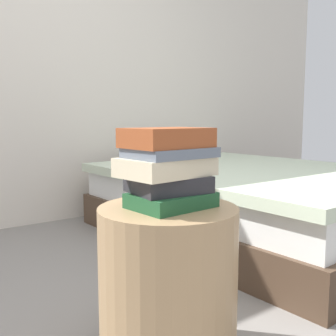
# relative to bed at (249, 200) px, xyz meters

# --- Properties ---
(bed) EXTENTS (1.61, 2.06, 0.62)m
(bed) POSITION_rel_bed_xyz_m (0.00, 0.00, 0.00)
(bed) COLOR #4C3828
(bed) RESTS_ON ground_plane
(side_table) EXTENTS (0.45, 0.45, 0.51)m
(side_table) POSITION_rel_bed_xyz_m (-1.30, -0.83, 0.02)
(side_table) COLOR tan
(side_table) RESTS_ON ground_plane
(book_forest) EXTENTS (0.26, 0.20, 0.05)m
(book_forest) POSITION_rel_bed_xyz_m (-1.30, -0.84, 0.30)
(book_forest) COLOR #1E512D
(book_forest) RESTS_ON side_table
(book_charcoal) EXTENTS (0.25, 0.21, 0.05)m
(book_charcoal) POSITION_rel_bed_xyz_m (-1.29, -0.82, 0.35)
(book_charcoal) COLOR #28282D
(book_charcoal) RESTS_ON book_forest
(book_cream) EXTENTS (0.30, 0.23, 0.06)m
(book_cream) POSITION_rel_bed_xyz_m (-1.30, -0.82, 0.41)
(book_cream) COLOR beige
(book_cream) RESTS_ON book_charcoal
(book_slate) EXTENTS (0.27, 0.20, 0.03)m
(book_slate) POSITION_rel_bed_xyz_m (-1.29, -0.83, 0.45)
(book_slate) COLOR slate
(book_slate) RESTS_ON book_cream
(book_rust) EXTENTS (0.27, 0.20, 0.06)m
(book_rust) POSITION_rel_bed_xyz_m (-1.30, -0.82, 0.50)
(book_rust) COLOR #994723
(book_rust) RESTS_ON book_slate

